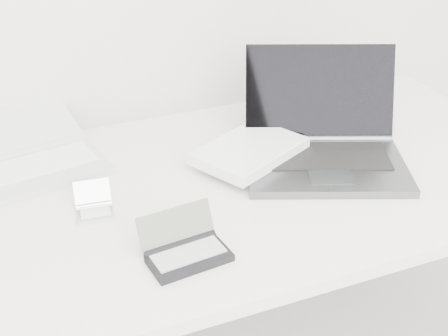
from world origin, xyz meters
name	(u,v)px	position (x,y,z in m)	size (l,w,h in m)	color
desk	(229,197)	(0.00, 1.55, 0.68)	(1.60, 0.80, 0.73)	white
laptop_large	(302,146)	(0.20, 1.57, 0.77)	(0.57, 0.47, 0.24)	#515255
netbook_open_white	(38,157)	(-0.40, 1.80, 0.75)	(0.33, 0.40, 0.07)	silver
pda_silver	(95,208)	(-0.32, 1.53, 0.74)	(0.09, 0.10, 0.06)	silver
palmtop_charcoal	(185,250)	(-0.19, 1.32, 0.75)	(0.17, 0.13, 0.08)	black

